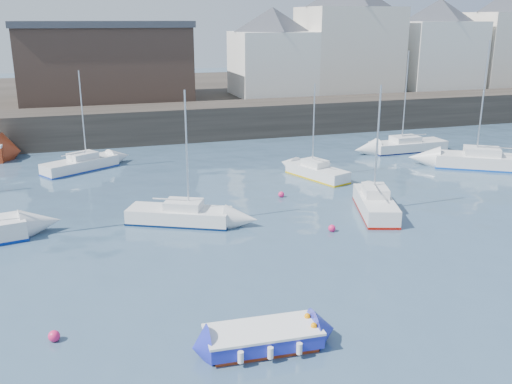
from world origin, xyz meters
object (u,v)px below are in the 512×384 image
object	(u,v)px
sailboat_d	(485,161)
sailboat_h	(81,164)
sailboat_b	(180,215)
buoy_near	(55,341)
buoy_far	(281,197)
buoy_mid	(332,231)
sailboat_f	(317,171)
blue_dinghy	(263,337)
sailboat_g	(408,146)
sailboat_c	(375,204)

from	to	relation	value
sailboat_d	sailboat_h	distance (m)	29.74
sailboat_b	buoy_near	distance (m)	12.13
sailboat_d	buoy_far	size ratio (longest dim) A/B	24.82
sailboat_h	buoy_mid	xyz separation A→B (m)	(12.27, -16.87, -0.47)
buoy_far	sailboat_f	bearing A→B (deg)	41.83
blue_dinghy	buoy_near	world-z (taller)	blue_dinghy
sailboat_b	sailboat_d	size ratio (longest dim) A/B	0.78
sailboat_b	buoy_mid	xyz separation A→B (m)	(7.33, -3.62, -0.47)
sailboat_d	sailboat_f	world-z (taller)	sailboat_d
sailboat_d	buoy_mid	xyz separation A→B (m)	(-16.31, -8.62, -0.56)
sailboat_g	sailboat_h	distance (m)	26.23
buoy_far	sailboat_b	bearing A→B (deg)	-157.79
sailboat_c	sailboat_d	bearing A→B (deg)	27.60
sailboat_g	buoy_far	world-z (taller)	sailboat_g
sailboat_b	buoy_near	world-z (taller)	sailboat_b
buoy_near	buoy_mid	size ratio (longest dim) A/B	1.05
blue_dinghy	sailboat_b	xyz separation A→B (m)	(-0.51, 12.98, 0.06)
sailboat_b	sailboat_c	distance (m)	11.03
buoy_mid	buoy_far	xyz separation A→B (m)	(-0.50, 6.41, 0.00)
sailboat_c	buoy_far	world-z (taller)	sailboat_c
sailboat_f	buoy_far	bearing A→B (deg)	-138.17
sailboat_d	buoy_far	bearing A→B (deg)	-172.49
buoy_near	sailboat_f	bearing A→B (deg)	44.58
sailboat_d	sailboat_f	size ratio (longest dim) A/B	1.43
sailboat_h	buoy_far	distance (m)	15.76
blue_dinghy	sailboat_c	xyz separation A→B (m)	(10.40, 11.33, 0.14)
buoy_near	sailboat_d	bearing A→B (deg)	27.32
sailboat_b	sailboat_f	bearing A→B (deg)	30.29
blue_dinghy	sailboat_d	xyz separation A→B (m)	(23.13, 17.98, 0.15)
sailboat_h	sailboat_g	bearing A→B (deg)	-3.38
blue_dinghy	sailboat_d	bearing A→B (deg)	37.86
sailboat_h	buoy_near	distance (m)	23.71
sailboat_c	sailboat_d	xyz separation A→B (m)	(12.73, 6.66, 0.01)
sailboat_c	sailboat_g	world-z (taller)	sailboat_g
buoy_mid	buoy_near	bearing A→B (deg)	-153.35
sailboat_c	buoy_far	xyz separation A→B (m)	(-4.07, 4.44, -0.55)
blue_dinghy	buoy_far	distance (m)	17.00
sailboat_d	blue_dinghy	bearing A→B (deg)	-142.14
sailboat_f	sailboat_g	size ratio (longest dim) A/B	0.79
blue_dinghy	sailboat_f	xyz separation A→B (m)	(10.19, 19.23, 0.04)
sailboat_b	buoy_mid	bearing A→B (deg)	-26.27
sailboat_d	buoy_near	size ratio (longest dim) A/B	22.71
buoy_near	buoy_mid	xyz separation A→B (m)	(13.54, 6.80, 0.00)
sailboat_f	sailboat_b	bearing A→B (deg)	-149.71
buoy_far	sailboat_h	bearing A→B (deg)	138.37
sailboat_c	buoy_near	world-z (taller)	sailboat_c
sailboat_c	sailboat_g	xyz separation A→B (m)	(10.34, 13.35, -0.09)
sailboat_b	sailboat_h	size ratio (longest dim) A/B	1.01
sailboat_f	buoy_far	size ratio (longest dim) A/B	17.38
sailboat_b	sailboat_g	bearing A→B (deg)	28.84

